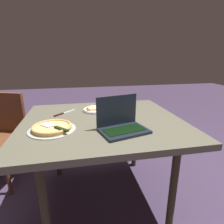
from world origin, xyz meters
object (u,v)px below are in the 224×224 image
(pizza_tray, at_px, (52,128))
(table_knife, at_px, (63,113))
(laptop, at_px, (122,123))
(chair_near, at_px, (4,132))
(dining_table, at_px, (103,127))
(pizza_plate, at_px, (95,109))

(pizza_tray, bearing_deg, table_knife, 82.12)
(laptop, distance_m, chair_near, 1.30)
(table_knife, distance_m, chair_near, 0.72)
(laptop, xyz_separation_m, pizza_tray, (-0.47, 0.10, -0.03))
(dining_table, xyz_separation_m, pizza_tray, (-0.37, -0.14, 0.08))
(pizza_tray, xyz_separation_m, chair_near, (-0.56, 0.64, -0.26))
(dining_table, bearing_deg, pizza_tray, -158.91)
(table_knife, bearing_deg, dining_table, -33.72)
(pizza_tray, relative_size, table_knife, 1.72)
(laptop, xyz_separation_m, pizza_plate, (-0.13, 0.49, -0.04))
(dining_table, height_order, table_knife, table_knife)
(dining_table, distance_m, pizza_plate, 0.27)
(dining_table, height_order, chair_near, chair_near)
(table_knife, relative_size, chair_near, 0.21)
(pizza_tray, xyz_separation_m, table_knife, (0.05, 0.36, -0.01))
(dining_table, bearing_deg, pizza_plate, 96.47)
(dining_table, distance_m, chair_near, 1.07)
(dining_table, xyz_separation_m, chair_near, (-0.93, 0.49, -0.18))
(table_knife, xyz_separation_m, chair_near, (-0.61, 0.28, -0.25))
(pizza_plate, xyz_separation_m, pizza_tray, (-0.34, -0.40, 0.00))
(laptop, distance_m, pizza_tray, 0.48)
(laptop, bearing_deg, table_knife, 132.60)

